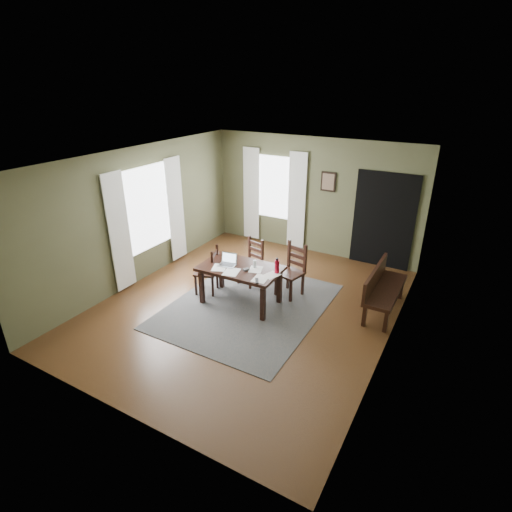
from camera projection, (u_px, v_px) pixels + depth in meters
The scene contains 26 objects.
ground at pixel (248, 306), 7.41m from camera, with size 5.00×6.00×0.01m.
room_shell at pixel (247, 213), 6.67m from camera, with size 5.02×6.02×2.71m.
rug at pixel (248, 306), 7.40m from camera, with size 2.60×3.20×0.01m.
dining_table at pixel (240, 272), 7.25m from camera, with size 1.49×0.92×0.73m.
chair_end at pixel (209, 271), 7.70m from camera, with size 0.53×0.53×0.95m.
chair_back_left at pixel (251, 262), 8.06m from camera, with size 0.49×0.49×0.94m.
chair_back_right at pixel (292, 271), 7.61m from camera, with size 0.55×0.55×1.03m.
bench at pixel (382, 286), 7.07m from camera, with size 0.47×1.47×0.83m.
laptop at pixel (228, 262), 7.29m from camera, with size 0.34×0.29×0.21m.
computer_mouse at pixel (246, 269), 7.08m from camera, with size 0.06×0.11×0.04m, color #3F3F42.
tv_remote at pixel (257, 281), 6.70m from camera, with size 0.05×0.18×0.02m, color black.
drinking_glass at pixel (255, 264), 7.16m from camera, with size 0.07×0.07×0.14m, color silver.
water_bottle at pixel (277, 266), 6.95m from camera, with size 0.10×0.10×0.28m.
paper_a at pixel (219, 267), 7.19m from camera, with size 0.24×0.31×0.00m, color white.
paper_b at pixel (260, 279), 6.79m from camera, with size 0.24×0.32×0.00m, color white.
paper_c at pixel (256, 269), 7.12m from camera, with size 0.23×0.29×0.00m, color white.
paper_d at pixel (271, 275), 6.92m from camera, with size 0.22×0.28×0.00m, color white.
paper_e at pixel (231, 272), 7.03m from camera, with size 0.25×0.33×0.00m, color white.
window_left at pixel (147, 209), 8.07m from camera, with size 0.01×1.30×1.70m.
window_back at pixel (274, 187), 9.62m from camera, with size 1.00×0.01×1.50m.
curtain_left_near at pixel (119, 233), 7.51m from camera, with size 0.03×0.48×2.30m.
curtain_left_far at pixel (176, 210), 8.81m from camera, with size 0.03×0.48×2.30m.
curtain_back_left at pixel (251, 194), 9.97m from camera, with size 0.44×0.03×2.30m.
curtain_back_right at pixel (297, 201), 9.42m from camera, with size 0.44×0.03×2.30m.
framed_picture at pixel (328, 182), 8.89m from camera, with size 0.34×0.03×0.44m.
doorway_back at pixel (383, 221), 8.60m from camera, with size 1.30×0.03×2.10m.
Camera 1 is at (3.25, -5.48, 3.89)m, focal length 28.00 mm.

